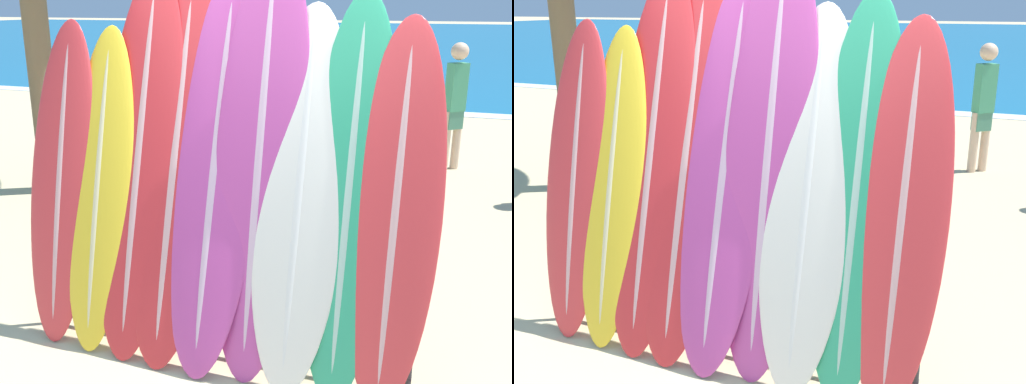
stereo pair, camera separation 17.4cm
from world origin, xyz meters
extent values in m
cube|color=#146693|center=(0.00, 40.39, 0.00)|extent=(120.00, 60.00, 0.00)
cube|color=white|center=(0.00, 10.69, 0.01)|extent=(120.00, 0.60, 0.01)
cylinder|color=#28282D|center=(-1.56, 0.60, 0.44)|extent=(0.04, 0.04, 0.89)
cylinder|color=#28282D|center=(0.96, 0.60, 0.44)|extent=(0.04, 0.04, 0.89)
cylinder|color=#28282D|center=(-0.30, 0.60, 0.87)|extent=(2.55, 0.04, 0.04)
cylinder|color=#28282D|center=(-0.30, 0.60, 0.12)|extent=(2.55, 0.04, 0.04)
ellipsoid|color=red|center=(-1.41, 0.61, 1.08)|extent=(0.50, 0.60, 2.16)
ellipsoid|color=#D59E9F|center=(-1.41, 0.61, 1.08)|extent=(0.09, 0.59, 2.08)
ellipsoid|color=yellow|center=(-1.12, 0.61, 1.06)|extent=(0.48, 0.64, 2.13)
ellipsoid|color=beige|center=(-1.12, 0.61, 1.06)|extent=(0.09, 0.63, 2.04)
ellipsoid|color=red|center=(-0.85, 0.68, 1.25)|extent=(0.58, 0.80, 2.50)
ellipsoid|color=#D19A9C|center=(-0.85, 0.68, 1.25)|extent=(0.11, 0.78, 2.40)
ellipsoid|color=red|center=(-0.59, 0.69, 1.23)|extent=(0.60, 0.82, 2.46)
ellipsoid|color=#D19A9C|center=(-0.59, 0.69, 1.23)|extent=(0.11, 0.80, 2.36)
ellipsoid|color=#B23D8E|center=(-0.31, 0.68, 1.22)|extent=(0.59, 0.84, 2.45)
ellipsoid|color=#CAA1BE|center=(-0.31, 0.68, 1.22)|extent=(0.11, 0.81, 2.36)
ellipsoid|color=#B23D8E|center=(-0.01, 0.68, 1.32)|extent=(0.58, 0.68, 2.64)
ellipsoid|color=#CAA1BE|center=(-0.01, 0.68, 1.32)|extent=(0.10, 0.66, 2.54)
ellipsoid|color=silver|center=(0.25, 0.63, 1.14)|extent=(0.57, 0.68, 2.27)
ellipsoid|color=silver|center=(0.25, 0.63, 1.14)|extent=(0.10, 0.67, 2.18)
ellipsoid|color=#289E70|center=(0.54, 0.64, 1.17)|extent=(0.51, 0.61, 2.33)
ellipsoid|color=#9AC3B3|center=(0.54, 0.64, 1.17)|extent=(0.09, 0.59, 2.24)
ellipsoid|color=red|center=(0.81, 0.62, 1.10)|extent=(0.51, 0.57, 2.20)
ellipsoid|color=#D59E9F|center=(0.81, 0.62, 1.10)|extent=(0.09, 0.56, 2.12)
cylinder|color=#A87A5B|center=(-2.01, 3.90, 0.42)|extent=(0.12, 0.12, 0.84)
cylinder|color=#A87A5B|center=(-2.02, 3.72, 0.42)|extent=(0.12, 0.12, 0.84)
cube|color=#478466|center=(-2.01, 3.81, 0.71)|extent=(0.16, 0.24, 0.25)
cube|color=#DB3842|center=(-2.01, 3.81, 1.17)|extent=(0.17, 0.26, 0.66)
sphere|color=#A87A5B|center=(-2.01, 3.81, 1.65)|extent=(0.24, 0.24, 0.24)
cylinder|color=beige|center=(0.97, 6.12, 0.42)|extent=(0.12, 0.12, 0.83)
cylinder|color=beige|center=(0.84, 6.00, 0.42)|extent=(0.12, 0.12, 0.83)
cube|color=#478466|center=(0.90, 6.06, 0.71)|extent=(0.27, 0.26, 0.25)
cube|color=#42996B|center=(0.90, 6.06, 1.16)|extent=(0.30, 0.29, 0.65)
sphere|color=beige|center=(0.90, 6.06, 1.63)|extent=(0.23, 0.23, 0.23)
cylinder|color=tan|center=(-0.63, 3.03, 0.38)|extent=(0.11, 0.11, 0.76)
cylinder|color=tan|center=(-0.48, 3.11, 0.38)|extent=(0.11, 0.11, 0.76)
cube|color=#385693|center=(-0.55, 3.07, 0.65)|extent=(0.25, 0.22, 0.23)
cube|color=white|center=(-0.55, 3.07, 1.06)|extent=(0.27, 0.24, 0.60)
sphere|color=tan|center=(-0.55, 3.07, 1.50)|extent=(0.22, 0.22, 0.22)
cylinder|color=brown|center=(-3.73, 3.31, 2.11)|extent=(0.30, 0.30, 4.23)
camera|label=1|loc=(1.16, -2.58, 2.25)|focal=42.00mm
camera|label=2|loc=(1.32, -2.52, 2.25)|focal=42.00mm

